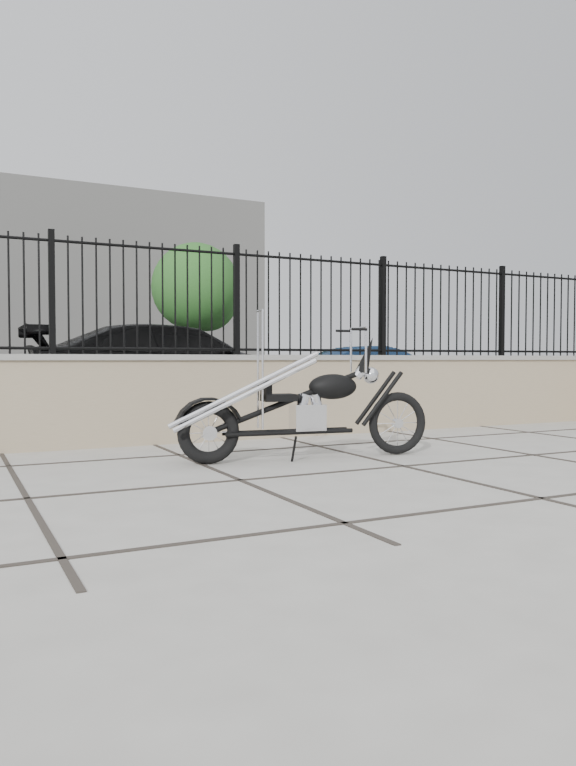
{
  "coord_description": "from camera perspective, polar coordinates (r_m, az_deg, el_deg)",
  "views": [
    {
      "loc": [
        -1.96,
        -4.7,
        0.91
      ],
      "look_at": [
        0.92,
        1.04,
        0.69
      ],
      "focal_mm": 32.0,
      "sensor_mm": 36.0,
      "label": 1
    }
  ],
  "objects": [
    {
      "name": "ground_plane",
      "position": [
        5.17,
        -4.02,
        -8.13
      ],
      "size": [
        90.0,
        90.0,
        0.0
      ],
      "primitive_type": "plane",
      "color": "#99968E",
      "rests_on": "ground"
    },
    {
      "name": "parking_lot",
      "position": [
        17.34,
        -20.1,
        -1.13
      ],
      "size": [
        30.0,
        30.0,
        0.0
      ],
      "primitive_type": "plane",
      "color": "black",
      "rests_on": "ground"
    },
    {
      "name": "retaining_wall",
      "position": [
        7.48,
        -11.41,
        -1.33
      ],
      "size": [
        14.0,
        0.36,
        0.96
      ],
      "primitive_type": "cube",
      "color": "gray",
      "rests_on": "ground_plane"
    },
    {
      "name": "iron_fence",
      "position": [
        7.49,
        -11.47,
        6.94
      ],
      "size": [
        14.0,
        0.08,
        1.2
      ],
      "primitive_type": "cube",
      "color": "black",
      "rests_on": "retaining_wall"
    },
    {
      "name": "chopper_motorcycle",
      "position": [
        6.16,
        1.25,
        -0.09
      ],
      "size": [
        2.32,
        0.7,
        1.37
      ],
      "primitive_type": null,
      "rotation": [
        0.0,
        0.0,
        -0.13
      ],
      "color": "black",
      "rests_on": "ground_plane"
    },
    {
      "name": "car_black",
      "position": [
        12.28,
        -9.18,
        1.25
      ],
      "size": [
        5.24,
        2.22,
        1.51
      ],
      "primitive_type": "imported",
      "rotation": [
        0.0,
        0.0,
        1.55
      ],
      "color": "black",
      "rests_on": "parking_lot"
    },
    {
      "name": "car_blue",
      "position": [
        14.49,
        7.56,
        0.71
      ],
      "size": [
        3.68,
        1.63,
        1.18
      ],
      "primitive_type": "imported",
      "rotation": [
        0.0,
        0.0,
        1.46
      ],
      "color": "#10223D",
      "rests_on": "parking_lot"
    },
    {
      "name": "bollard_b",
      "position": [
        10.47,
        -3.9,
        -0.65
      ],
      "size": [
        0.13,
        0.13,
        0.85
      ],
      "primitive_type": "cylinder",
      "rotation": [
        0.0,
        0.0,
        -0.39
      ],
      "color": "#0E25D7",
      "rests_on": "ground_plane"
    },
    {
      "name": "bollard_c",
      "position": [
        12.44,
        15.38,
        -0.28
      ],
      "size": [
        0.13,
        0.13,
        0.86
      ],
      "primitive_type": "cylinder",
      "rotation": [
        0.0,
        0.0,
        0.29
      ],
      "color": "blue",
      "rests_on": "ground_plane"
    },
    {
      "name": "tree_right",
      "position": [
        23.0,
        -7.72,
        8.28
      ],
      "size": [
        2.9,
        2.9,
        4.9
      ],
      "rotation": [
        0.0,
        0.0,
        0.13
      ],
      "color": "#382619",
      "rests_on": "ground_plane"
    }
  ]
}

